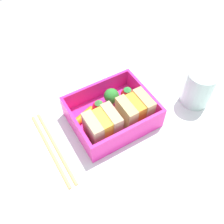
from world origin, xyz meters
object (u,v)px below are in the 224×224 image
Objects in this scene: sandwich_center_left at (103,125)px; broccoli_floret at (111,96)px; folded_napkin at (76,79)px; sandwich_left at (135,110)px; strawberry_far_left at (99,107)px; strawberry_left at (127,94)px; chopstick_pair at (52,146)px; carrot_stick_far_left at (84,116)px; drinking_glass at (198,88)px.

broccoli_floret is at bearing -133.14° from sandwich_center_left.
sandwich_left is at bearing 106.29° from folded_napkin.
strawberry_far_left reaches higher than folded_napkin.
strawberry_far_left is at bearing 0.40° from strawberry_left.
chopstick_pair is 18.64cm from folded_napkin.
broccoli_floret is 3.55cm from strawberry_far_left.
carrot_stick_far_left is (8.81, -5.25, -2.03)cm from sandwich_left.
chopstick_pair is at bearing 6.62° from strawberry_left.
chopstick_pair is (11.76, 2.13, -2.38)cm from strawberry_far_left.
carrot_stick_far_left is (6.85, 0.48, -1.61)cm from broccoli_floret.
broccoli_floret is 18.52cm from drinking_glass.
carrot_stick_far_left is (3.46, -0.16, -0.79)cm from strawberry_far_left.
strawberry_left is 0.19× the size of chopstick_pair.
drinking_glass reaches higher than sandwich_center_left.
sandwich_center_left is 10.84cm from chopstick_pair.
sandwich_center_left is 22.22cm from drinking_glass.
chopstick_pair is at bearing -16.87° from sandwich_center_left.
folded_napkin is (3.06, -11.43, -3.35)cm from broccoli_floret.
sandwich_center_left is 0.74× the size of drinking_glass.
strawberry_left is 0.22× the size of folded_napkin.
sandwich_center_left reaches higher than folded_napkin.
strawberry_far_left is 12.33cm from folded_napkin.
strawberry_far_left is 0.22× the size of folded_napkin.
folded_napkin is at bearing -73.71° from sandwich_left.
broccoli_floret is at bearing -9.20° from strawberry_left.
strawberry_left is 19.03cm from chopstick_pair.
broccoli_floret is at bearing -169.67° from chopstick_pair.
strawberry_left is at bearing -150.17° from sandwich_center_left.
sandwich_center_left reaches higher than strawberry_far_left.
carrot_stick_far_left is 0.61× the size of drinking_glass.
sandwich_left is 7.49cm from strawberry_far_left.
drinking_glass is at bearing 162.56° from carrot_stick_far_left.
chopstick_pair is at bearing 15.40° from carrot_stick_far_left.
drinking_glass is (-14.79, 2.16, 0.09)cm from sandwich_left.
sandwich_center_left is at bearing 82.35° from folded_napkin.
folded_napkin is (19.81, -19.32, -3.87)cm from drinking_glass.
sandwich_center_left reaches higher than strawberry_left.
carrot_stick_far_left is at bearing -0.59° from strawberry_left.
sandwich_left reaches higher than broccoli_floret.
sandwich_center_left is 1.50× the size of broccoli_floret.
sandwich_center_left is 0.33× the size of chopstick_pair.
drinking_glass is at bearing 160.18° from strawberry_far_left.
broccoli_floret is (-5.37, -5.73, -0.42)cm from sandwich_center_left.
sandwich_left is 18.27cm from folded_napkin.
drinking_glass is (-20.14, 7.26, 1.34)cm from strawberry_far_left.
strawberry_left is at bearing -29.07° from drinking_glass.
strawberry_left reaches higher than carrot_stick_far_left.
folded_napkin is at bearing -97.65° from sandwich_center_left.
broccoli_floret reaches higher than strawberry_left.
strawberry_left is 0.85× the size of broccoli_floret.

